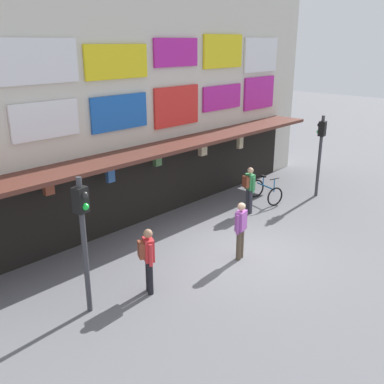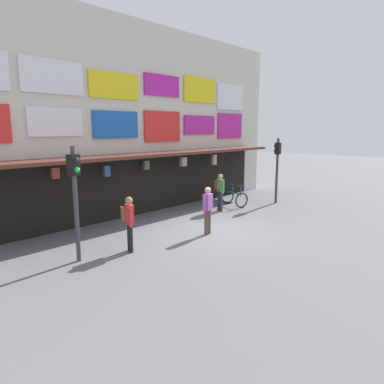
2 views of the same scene
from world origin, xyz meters
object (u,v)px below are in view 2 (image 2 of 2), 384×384
object	(u,v)px
pedestrian_in_yellow	(129,220)
bicycle_parked	(235,198)
pedestrian_in_red	(208,208)
traffic_light_near	(75,186)
pedestrian_in_white	(220,190)
traffic_light_far	(277,160)

from	to	relation	value
pedestrian_in_yellow	bicycle_parked	bearing A→B (deg)	11.75
bicycle_parked	pedestrian_in_yellow	size ratio (longest dim) A/B	0.78
pedestrian_in_yellow	pedestrian_in_red	size ratio (longest dim) A/B	1.00
traffic_light_near	pedestrian_in_white	world-z (taller)	traffic_light_near
traffic_light_near	pedestrian_in_white	bearing A→B (deg)	7.12
traffic_light_far	pedestrian_in_red	size ratio (longest dim) A/B	1.90
traffic_light_near	bicycle_parked	size ratio (longest dim) A/B	2.43
traffic_light_near	traffic_light_far	world-z (taller)	same
bicycle_parked	traffic_light_far	bearing A→B (deg)	-29.78
bicycle_parked	pedestrian_in_yellow	world-z (taller)	pedestrian_in_yellow
traffic_light_near	pedestrian_in_yellow	world-z (taller)	traffic_light_near
traffic_light_near	pedestrian_in_white	size ratio (longest dim) A/B	1.90
pedestrian_in_yellow	traffic_light_far	bearing A→B (deg)	2.62
pedestrian_in_white	pedestrian_in_yellow	size ratio (longest dim) A/B	1.00
bicycle_parked	pedestrian_in_red	bearing A→B (deg)	-154.66
traffic_light_near	pedestrian_in_red	distance (m)	4.64
pedestrian_in_white	pedestrian_in_red	xyz separation A→B (m)	(-3.04, -1.90, -0.04)
traffic_light_far	pedestrian_in_white	xyz separation A→B (m)	(-3.33, 0.91, -1.16)
traffic_light_far	bicycle_parked	size ratio (longest dim) A/B	2.43
pedestrian_in_white	pedestrian_in_yellow	world-z (taller)	same
bicycle_parked	pedestrian_in_white	size ratio (longest dim) A/B	0.78
pedestrian_in_red	pedestrian_in_white	bearing A→B (deg)	31.98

